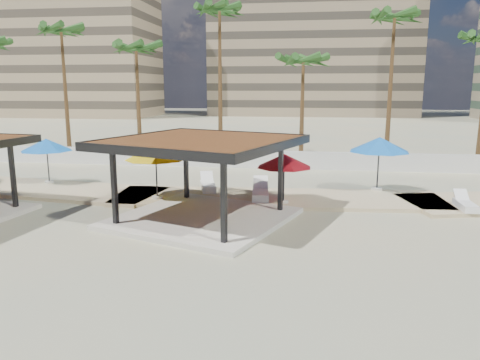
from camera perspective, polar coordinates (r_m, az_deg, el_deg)
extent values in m
plane|color=tan|center=(16.69, -4.07, -7.93)|extent=(200.00, 200.00, 0.00)
cube|color=#C6B284|center=(28.12, -25.23, -0.90)|extent=(16.40, 6.19, 0.24)
cube|color=#C6B284|center=(23.08, 4.48, -2.31)|extent=(16.24, 5.11, 0.24)
cube|color=silver|center=(31.95, 1.98, 2.54)|extent=(56.00, 0.30, 1.20)
cube|color=#937F60|center=(95.41, -21.19, 16.36)|extent=(34.00, 16.00, 30.00)
cube|color=#847259|center=(93.77, 8.87, 16.46)|extent=(38.00, 16.00, 28.00)
cube|color=beige|center=(19.62, -4.61, -4.67)|extent=(8.31, 8.31, 0.20)
cube|color=black|center=(18.83, -15.09, -0.78)|extent=(0.23, 0.23, 2.95)
cube|color=black|center=(22.60, -6.59, 1.53)|extent=(0.23, 0.23, 2.95)
cube|color=black|center=(15.95, -1.98, -2.56)|extent=(0.23, 0.23, 2.95)
cube|color=black|center=(20.26, 4.97, 0.42)|extent=(0.23, 0.23, 2.95)
cube|color=brown|center=(18.99, -4.77, 4.62)|extent=(8.57, 8.57, 0.28)
cube|color=black|center=(16.30, -11.13, 3.32)|extent=(6.43, 2.41, 0.33)
cube|color=black|center=(21.86, -0.01, 5.55)|extent=(6.43, 2.41, 0.33)
cube|color=black|center=(20.98, -12.52, 5.03)|extent=(2.41, 6.43, 0.33)
cube|color=black|center=(17.42, 4.57, 4.01)|extent=(2.41, 6.43, 0.33)
cube|color=black|center=(23.06, -25.96, 0.54)|extent=(0.20, 0.20, 2.89)
cylinder|color=beige|center=(28.33, -22.22, -0.20)|extent=(0.48, 0.48, 0.12)
cylinder|color=#262628|center=(28.14, -22.38, 1.99)|extent=(0.07, 0.07, 2.31)
cone|color=blue|center=(28.01, -22.54, 3.99)|extent=(3.37, 3.37, 0.67)
cylinder|color=beige|center=(22.95, -10.04, -2.07)|extent=(0.51, 0.51, 0.12)
cylinder|color=#262628|center=(22.72, -10.15, 0.76)|extent=(0.07, 0.07, 2.43)
cone|color=yellow|center=(22.55, -10.24, 3.36)|extent=(3.73, 3.73, 0.71)
cylinder|color=beige|center=(21.86, 5.31, -2.64)|extent=(0.45, 0.45, 0.11)
cylinder|color=#262628|center=(21.64, 5.36, -0.03)|extent=(0.06, 0.06, 2.14)
cone|color=#A4101A|center=(21.47, 5.41, 2.37)|extent=(3.37, 3.37, 0.62)
cylinder|color=beige|center=(25.42, 16.34, -1.05)|extent=(0.54, 0.54, 0.13)
cylinder|color=#262628|center=(25.19, 16.49, 1.68)|extent=(0.08, 0.08, 2.58)
cone|color=blue|center=(25.04, 16.63, 4.18)|extent=(3.81, 3.81, 0.75)
cube|color=white|center=(24.54, -3.92, -0.86)|extent=(1.25, 2.12, 0.28)
cube|color=white|center=(24.51, -3.93, -0.47)|extent=(1.25, 2.12, 0.06)
cube|color=white|center=(25.22, -4.08, 0.43)|extent=(0.83, 0.85, 0.51)
cube|color=white|center=(22.73, 2.51, -1.80)|extent=(0.98, 2.27, 0.31)
cube|color=white|center=(22.68, 2.52, -1.34)|extent=(0.98, 2.27, 0.07)
cube|color=white|center=(23.47, 2.53, -0.25)|extent=(0.80, 0.83, 0.56)
cube|color=white|center=(22.99, 25.80, -2.88)|extent=(0.64, 1.76, 0.25)
cube|color=white|center=(22.96, 25.83, -2.52)|extent=(0.64, 1.76, 0.05)
cube|color=white|center=(23.54, 25.36, -1.63)|extent=(0.59, 0.61, 0.44)
cone|color=brown|center=(38.74, -20.49, 9.76)|extent=(0.36, 0.36, 9.77)
ellipsoid|color=#23501C|center=(38.94, -20.98, 16.58)|extent=(3.00, 3.00, 1.80)
cone|color=brown|center=(35.73, -12.29, 9.03)|extent=(0.36, 0.36, 8.40)
ellipsoid|color=#23501C|center=(35.80, -12.56, 15.35)|extent=(3.00, 3.00, 1.80)
cone|color=brown|center=(34.88, -2.44, 11.37)|extent=(0.36, 0.36, 11.01)
ellipsoid|color=#23501C|center=(35.27, -2.52, 19.94)|extent=(3.00, 3.00, 1.80)
cone|color=brown|center=(33.84, 7.57, 8.26)|extent=(0.36, 0.36, 7.44)
ellipsoid|color=#23501C|center=(33.83, 7.73, 14.14)|extent=(3.00, 3.00, 1.80)
cone|color=brown|center=(34.45, 17.83, 10.22)|extent=(0.36, 0.36, 10.27)
ellipsoid|color=#23501C|center=(34.74, 18.34, 18.29)|extent=(3.00, 3.00, 1.80)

